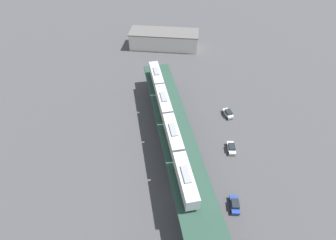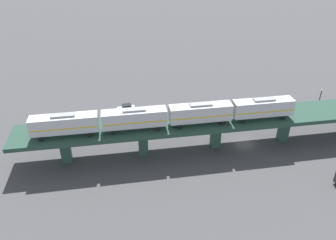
{
  "view_description": "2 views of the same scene",
  "coord_description": "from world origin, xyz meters",
  "views": [
    {
      "loc": [
        -1.15,
        -33.02,
        53.94
      ],
      "look_at": [
        -6.12,
        15.59,
        8.2
      ],
      "focal_mm": 28.0,
      "sensor_mm": 36.0,
      "label": 1
    },
    {
      "loc": [
        -59.36,
        9.02,
        39.16
      ],
      "look_at": [
        -6.12,
        15.59,
        8.2
      ],
      "focal_mm": 35.0,
      "sensor_mm": 36.0,
      "label": 2
    }
  ],
  "objects": [
    {
      "name": "ground_plane",
      "position": [
        0.0,
        0.0,
        0.0
      ],
      "size": [
        400.0,
        400.0,
        0.0
      ],
      "primitive_type": "plane",
      "color": "#424244"
    },
    {
      "name": "elevated_viaduct",
      "position": [
        0.04,
        -0.15,
        5.78
      ],
      "size": [
        34.39,
        90.55,
        6.7
      ],
      "color": "#244135",
      "rests_on": "ground"
    },
    {
      "name": "subway_train",
      "position": [
        -6.12,
        15.59,
        9.24
      ],
      "size": [
        16.94,
        48.52,
        4.45
      ],
      "color": "silver",
      "rests_on": "elevated_viaduct"
    },
    {
      "name": "street_car_white",
      "position": [
        10.98,
        14.26,
        0.94
      ],
      "size": [
        2.27,
        4.55,
        1.89
      ],
      "color": "silver",
      "rests_on": "ground"
    },
    {
      "name": "street_car_silver",
      "position": [
        11.03,
        28.22,
        0.94
      ],
      "size": [
        3.36,
        4.75,
        1.89
      ],
      "color": "#B7BABF",
      "rests_on": "ground"
    },
    {
      "name": "street_car_blue",
      "position": [
        10.51,
        -2.35,
        0.94
      ],
      "size": [
        2.12,
        4.48,
        1.89
      ],
      "color": "#233D93",
      "rests_on": "ground"
    },
    {
      "name": "warehouse_building",
      "position": [
        -13.36,
        70.12,
        3.41
      ],
      "size": [
        28.63,
        10.39,
        6.8
      ],
      "color": "beige",
      "rests_on": "ground"
    }
  ]
}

